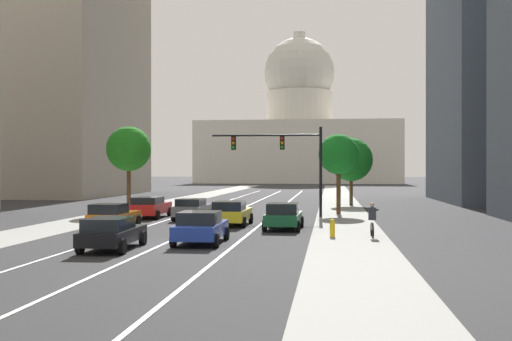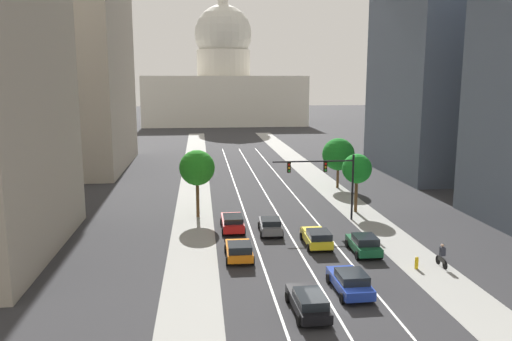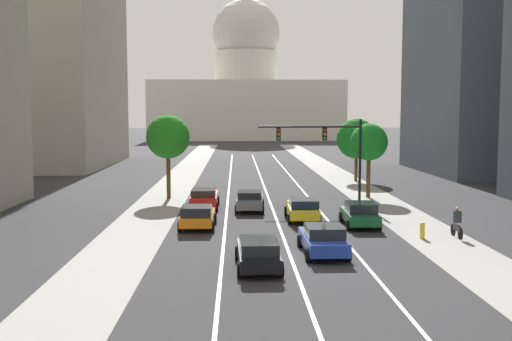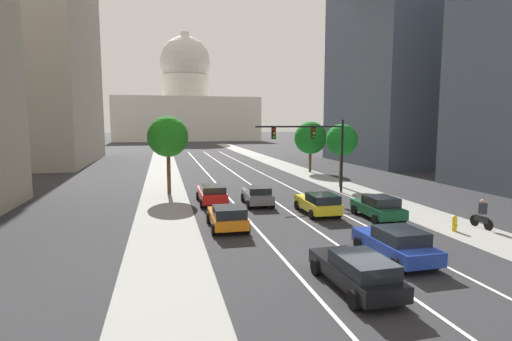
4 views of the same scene
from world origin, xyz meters
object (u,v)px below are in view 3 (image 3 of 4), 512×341
Objects in this scene: capitol_building at (246,92)px; fire_hydrant at (422,230)px; car_black at (258,252)px; traffic_signal_mast at (327,143)px; cyclist at (457,222)px; street_tree_mid_left at (168,137)px; car_blue at (323,239)px; car_red at (204,197)px; car_green at (360,214)px; car_orange at (198,216)px; street_tree_near_right at (369,142)px; car_yellow at (302,209)px; street_tree_far_right at (356,139)px; car_gray at (250,200)px.

fire_hydrant is (7.56, -124.70, -11.59)m from capitol_building.
traffic_signal_mast reaches higher than car_black.
street_tree_mid_left is (-17.49, 15.62, 4.05)m from cyclist.
car_black is 1.02× the size of car_blue.
car_blue is (6.50, -14.41, -0.02)m from car_red.
street_tree_mid_left reaches higher than car_red.
cyclist reaches higher than car_red.
fire_hydrant is 22.58m from street_tree_mid_left.
cyclist is at bearing -125.14° from car_green.
car_orange is at bearing 42.48° from car_blue.
cyclist is 16.36m from street_tree_near_right.
car_yellow is 1.07× the size of car_orange.
street_tree_near_right is (3.21, 12.44, 3.68)m from car_green.
car_green is 9.75m from car_orange.
street_tree_far_right reaches higher than car_red.
car_black is 4.17m from car_blue.
car_orange is 0.88× the size of car_red.
car_red reaches higher than car_black.
car_yellow reaches higher than car_orange.
cyclist reaches higher than car_yellow.
car_red is 15.81m from car_blue.
capitol_building is 121.97m from car_orange.
car_orange is 12.89m from fire_hydrant.
street_tree_mid_left is (-6.34, 21.90, 4.16)m from car_black.
car_black is 10.01m from car_orange.
car_blue is at bearing -108.27° from street_tree_near_right.
capitol_building is 11.47× the size of car_orange.
car_red is at bearing 23.26° from car_blue.
street_tree_far_right is (11.02, 33.87, 3.49)m from car_black.
car_orange is at bearing -92.30° from capitol_building.
car_black is 17.33m from car_red.
capitol_building is at bearing 3.73° from car_green.
street_tree_mid_left is at bearing -94.18° from capitol_building.
car_yellow reaches higher than car_black.
car_gray reaches higher than fire_hydrant.
car_blue is at bearing -52.91° from car_black.
car_orange is 0.53× the size of traffic_signal_mast.
car_blue is at bearing -179.21° from car_yellow.
car_black is at bearing -146.33° from fire_hydrant.
capitol_building reaches higher than car_yellow.
street_tree_mid_left reaches higher than fire_hydrant.
car_green is 18.16m from street_tree_mid_left.
car_blue is at bearing -99.08° from traffic_signal_mast.
street_tree_near_right is (-1.32, -11.69, 0.22)m from street_tree_far_right.
capitol_building reaches higher than street_tree_mid_left.
street_tree_near_right is at bearing -13.06° from car_green.
street_tree_near_right is (8.08, -108.64, -7.60)m from capitol_building.
car_black is at bearing -107.03° from traffic_signal_mast.
car_green is at bearing -121.66° from car_yellow.
car_black is at bearing 118.55° from cyclist.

